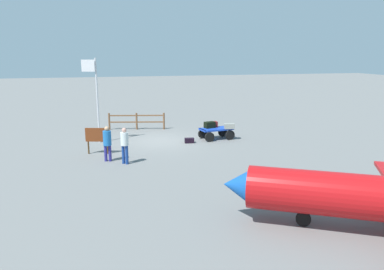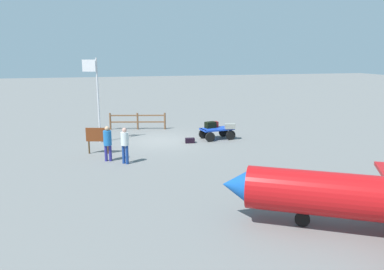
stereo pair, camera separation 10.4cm
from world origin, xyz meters
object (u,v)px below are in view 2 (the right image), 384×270
(suitcase_grey, at_px, (213,124))
(suitcase_navy, at_px, (230,126))
(suitcase_dark, at_px, (210,125))
(flagpole, at_px, (96,93))
(worker_trailing, at_px, (108,141))
(signboard, at_px, (98,136))
(worker_lead, at_px, (125,143))
(luggage_cart, at_px, (217,131))
(suitcase_maroon, at_px, (190,140))

(suitcase_grey, xyz_separation_m, suitcase_navy, (-0.81, 0.70, -0.02))
(suitcase_dark, bearing_deg, flagpole, -6.25)
(worker_trailing, bearing_deg, signboard, -74.00)
(suitcase_navy, relative_size, flagpole, 0.14)
(suitcase_grey, bearing_deg, worker_lead, 36.96)
(suitcase_navy, xyz_separation_m, worker_trailing, (7.04, 2.79, 0.18))
(worker_lead, relative_size, flagpole, 0.36)
(worker_trailing, bearing_deg, suitcase_dark, -151.17)
(luggage_cart, bearing_deg, suitcase_dark, -28.85)
(suitcase_maroon, relative_size, signboard, 0.42)
(flagpole, height_order, signboard, flagpole)
(suitcase_dark, xyz_separation_m, worker_trailing, (6.01, 3.31, 0.14))
(worker_lead, relative_size, worker_trailing, 1.01)
(flagpole, distance_m, signboard, 3.17)
(suitcase_grey, xyz_separation_m, suitcase_dark, (0.22, 0.18, 0.01))
(luggage_cart, distance_m, suitcase_maroon, 1.85)
(worker_lead, height_order, worker_trailing, worker_lead)
(suitcase_maroon, relative_size, worker_trailing, 0.33)
(signboard, bearing_deg, suitcase_navy, -170.05)
(luggage_cart, xyz_separation_m, worker_trailing, (6.35, 3.12, 0.52))
(luggage_cart, bearing_deg, suitcase_grey, -72.79)
(suitcase_grey, xyz_separation_m, worker_trailing, (6.23, 3.49, 0.16))
(suitcase_maroon, bearing_deg, worker_trailing, 29.49)
(worker_trailing, bearing_deg, suitcase_grey, -150.78)
(suitcase_maroon, bearing_deg, luggage_cart, -163.42)
(signboard, bearing_deg, luggage_cart, -166.38)
(suitcase_dark, distance_m, worker_trailing, 6.86)
(suitcase_dark, relative_size, flagpole, 0.15)
(flagpole, bearing_deg, worker_trailing, 95.74)
(flagpole, bearing_deg, worker_lead, 103.90)
(suitcase_dark, bearing_deg, signboard, 15.84)
(luggage_cart, relative_size, flagpole, 0.43)
(suitcase_navy, distance_m, worker_lead, 7.17)
(suitcase_maroon, height_order, worker_trailing, worker_trailing)
(suitcase_grey, xyz_separation_m, signboard, (6.66, 2.00, 0.06))
(worker_lead, bearing_deg, flagpole, -76.10)
(worker_lead, bearing_deg, suitcase_grey, -143.04)
(worker_lead, bearing_deg, signboard, -61.08)
(worker_trailing, bearing_deg, suitcase_maroon, -150.51)
(luggage_cart, bearing_deg, worker_lead, 33.90)
(suitcase_dark, relative_size, suitcase_maroon, 1.23)
(suitcase_grey, distance_m, suitcase_dark, 0.29)
(suitcase_dark, distance_m, suitcase_maroon, 1.73)
(luggage_cart, height_order, suitcase_navy, suitcase_navy)
(worker_lead, bearing_deg, worker_trailing, -40.58)
(luggage_cart, height_order, worker_trailing, worker_trailing)
(suitcase_maroon, distance_m, signboard, 5.20)
(luggage_cart, distance_m, suitcase_navy, 0.85)
(flagpole, bearing_deg, suitcase_maroon, 164.27)
(suitcase_navy, relative_size, suitcase_maroon, 1.16)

